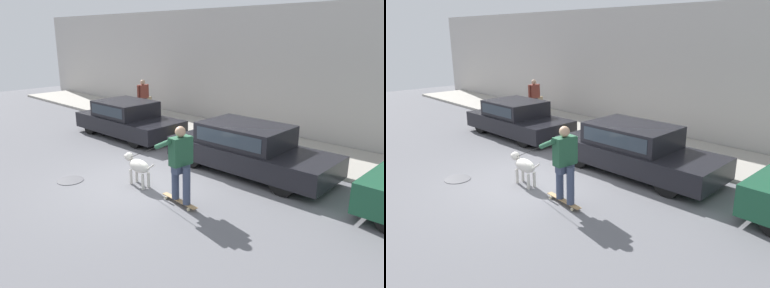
{
  "view_description": "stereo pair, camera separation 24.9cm",
  "coord_description": "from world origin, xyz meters",
  "views": [
    {
      "loc": [
        6.59,
        -5.32,
        3.47
      ],
      "look_at": [
        0.66,
        0.79,
        0.95
      ],
      "focal_mm": 35.0,
      "sensor_mm": 36.0,
      "label": 1
    },
    {
      "loc": [
        6.76,
        -5.14,
        3.47
      ],
      "look_at": [
        0.66,
        0.79,
        0.95
      ],
      "focal_mm": 35.0,
      "sensor_mm": 36.0,
      "label": 2
    }
  ],
  "objects": [
    {
      "name": "ground_plane",
      "position": [
        0.0,
        0.0,
        0.0
      ],
      "size": [
        36.0,
        36.0,
        0.0
      ],
      "primitive_type": "plane",
      "color": "slate"
    },
    {
      "name": "back_wall",
      "position": [
        0.0,
        6.08,
        2.2
      ],
      "size": [
        32.0,
        0.3,
        4.39
      ],
      "color": "#B2ADA8",
      "rests_on": "ground_plane"
    },
    {
      "name": "sidewalk_curb",
      "position": [
        0.0,
        4.65,
        0.05
      ],
      "size": [
        30.0,
        2.52,
        0.11
      ],
      "color": "#A39E93",
      "rests_on": "ground_plane"
    },
    {
      "name": "parked_car_0",
      "position": [
        -3.91,
        2.27,
        0.58
      ],
      "size": [
        4.07,
        1.85,
        1.22
      ],
      "rotation": [
        0.0,
        0.0,
        0.02
      ],
      "color": "black",
      "rests_on": "ground_plane"
    },
    {
      "name": "parked_car_1",
      "position": [
        1.24,
        2.27,
        0.61
      ],
      "size": [
        4.44,
        1.78,
        1.26
      ],
      "rotation": [
        0.0,
        0.0,
        0.02
      ],
      "color": "black",
      "rests_on": "ground_plane"
    },
    {
      "name": "dog",
      "position": [
        -0.09,
        -0.27,
        0.48
      ],
      "size": [
        1.13,
        0.32,
        0.73
      ],
      "rotation": [
        0.0,
        0.0,
        3.11
      ],
      "color": "beige",
      "rests_on": "ground_plane"
    },
    {
      "name": "skateboarder",
      "position": [
        1.39,
        -0.31,
        0.96
      ],
      "size": [
        2.31,
        0.66,
        1.7
      ],
      "rotation": [
        0.0,
        0.0,
        3.06
      ],
      "color": "beige",
      "rests_on": "ground_plane"
    },
    {
      "name": "pedestrian_with_bag",
      "position": [
        -5.68,
        4.4,
        0.95
      ],
      "size": [
        0.22,
        0.73,
        1.53
      ],
      "rotation": [
        0.0,
        0.0,
        0.02
      ],
      "color": "#28282D",
      "rests_on": "sidewalk_curb"
    },
    {
      "name": "manhole_cover",
      "position": [
        -1.52,
        -1.27,
        0.01
      ],
      "size": [
        0.64,
        0.64,
        0.01
      ],
      "color": "#38383D",
      "rests_on": "ground_plane"
    },
    {
      "name": "fire_hydrant",
      "position": [
        -1.26,
        3.13,
        0.41
      ],
      "size": [
        0.18,
        0.18,
        0.78
      ],
      "color": "gold",
      "rests_on": "ground_plane"
    }
  ]
}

